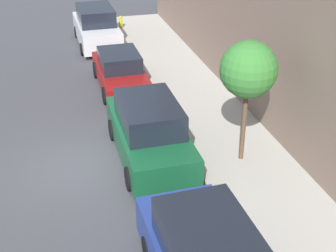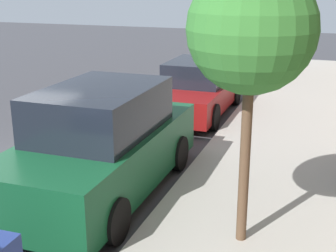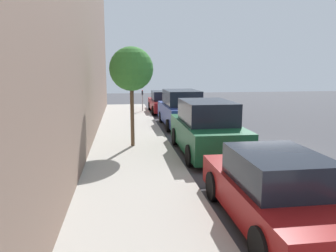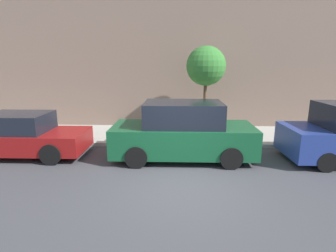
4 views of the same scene
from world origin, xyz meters
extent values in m
plane|color=#424247|center=(0.00, 0.00, 0.00)|extent=(60.00, 60.00, 0.00)
cube|color=#B2ADA3|center=(5.06, 0.00, 0.07)|extent=(3.11, 32.00, 0.15)
cube|color=#14512D|center=(2.30, -0.05, 0.70)|extent=(1.96, 4.80, 0.96)
cube|color=black|center=(2.30, -0.05, 1.58)|extent=(1.73, 2.60, 0.80)
cylinder|color=black|center=(1.37, 1.44, 0.36)|extent=(0.22, 0.71, 0.71)
cylinder|color=black|center=(3.23, 1.44, 0.36)|extent=(0.22, 0.71, 0.71)
cylinder|color=black|center=(1.37, -1.53, 0.36)|extent=(0.22, 0.71, 0.71)
cylinder|color=black|center=(3.23, -1.53, 0.36)|extent=(0.22, 0.71, 0.71)
cube|color=maroon|center=(2.40, 5.66, 0.56)|extent=(1.81, 4.50, 0.68)
cube|color=black|center=(2.40, 5.76, 1.22)|extent=(1.59, 2.10, 0.64)
cylinder|color=black|center=(1.55, 7.05, 0.35)|extent=(0.22, 0.70, 0.70)
cylinder|color=black|center=(3.25, 7.05, 0.35)|extent=(0.22, 0.70, 0.70)
cylinder|color=black|center=(1.55, 4.26, 0.35)|extent=(0.22, 0.70, 0.70)
cylinder|color=black|center=(3.25, 4.26, 0.35)|extent=(0.22, 0.70, 0.70)
cube|color=silver|center=(2.21, 11.56, 0.70)|extent=(2.02, 4.82, 0.96)
cube|color=black|center=(2.21, 11.56, 1.58)|extent=(1.76, 2.62, 0.80)
cylinder|color=black|center=(1.28, 13.05, 0.31)|extent=(0.22, 0.62, 0.62)
cylinder|color=black|center=(3.14, 13.05, 0.31)|extent=(0.22, 0.62, 0.62)
cylinder|color=black|center=(1.28, 10.07, 0.31)|extent=(0.22, 0.62, 0.62)
cylinder|color=black|center=(3.14, 10.07, 0.31)|extent=(0.22, 0.62, 0.62)
cylinder|color=brown|center=(5.01, -1.06, 1.41)|extent=(0.14, 0.14, 2.53)
sphere|color=#387F33|center=(5.01, -1.06, 3.14)|extent=(1.67, 1.67, 1.67)
cylinder|color=gold|center=(3.85, 13.67, 0.43)|extent=(0.20, 0.20, 0.55)
sphere|color=gold|center=(3.85, 13.67, 0.75)|extent=(0.18, 0.18, 0.18)
camera|label=1|loc=(-0.48, -12.44, 8.10)|focal=50.00mm
camera|label=2|loc=(6.01, -7.05, 3.72)|focal=50.00mm
camera|label=3|loc=(5.40, 11.57, 3.18)|focal=35.00mm
camera|label=4|loc=(-6.40, 0.20, 3.23)|focal=28.00mm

